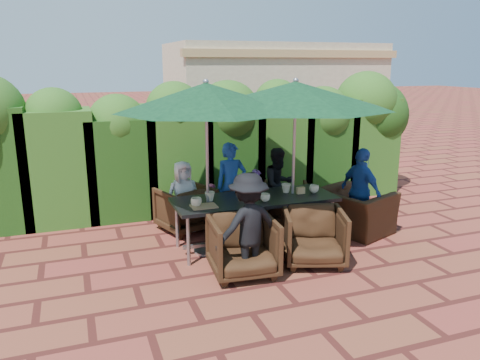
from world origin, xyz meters
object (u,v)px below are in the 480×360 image
object	(u,v)px
umbrella_right	(295,95)
chair_far_left	(185,206)
chair_far_mid	(228,203)
chair_end_right	(355,204)
chair_near_right	(314,234)
chair_far_right	(286,201)
umbrella_left	(206,97)
chair_near_left	(243,243)
dining_table	(255,203)

from	to	relation	value
umbrella_right	chair_far_left	bearing A→B (deg)	144.86
chair_far_mid	chair_end_right	xyz separation A→B (m)	(1.79, -1.06, 0.10)
chair_near_right	chair_end_right	distance (m)	1.47
chair_far_left	chair_far_right	xyz separation A→B (m)	(1.72, -0.19, -0.02)
chair_near_right	chair_end_right	xyz separation A→B (m)	(1.20, 0.84, 0.05)
umbrella_left	chair_far_left	world-z (taller)	umbrella_left
chair_far_mid	chair_near_left	distance (m)	1.96
dining_table	umbrella_left	size ratio (longest dim) A/B	0.96
chair_far_mid	chair_far_right	xyz separation A→B (m)	(0.97, -0.22, 0.01)
dining_table	chair_far_left	xyz separation A→B (m)	(-0.81, 1.04, -0.28)
dining_table	chair_far_right	xyz separation A→B (m)	(0.91, 0.85, -0.30)
chair_far_left	chair_near_right	size ratio (longest dim) A/B	0.97
umbrella_left	umbrella_right	bearing A→B (deg)	-0.35
dining_table	chair_far_left	size ratio (longest dim) A/B	2.98
umbrella_left	chair_near_right	size ratio (longest dim) A/B	3.01
umbrella_left	umbrella_right	xyz separation A→B (m)	(1.33, -0.01, 0.00)
dining_table	umbrella_right	distance (m)	1.66
umbrella_right	chair_end_right	world-z (taller)	umbrella_right
chair_far_right	umbrella_left	bearing A→B (deg)	48.64
umbrella_left	umbrella_right	size ratio (longest dim) A/B	0.89
chair_far_right	chair_near_right	bearing A→B (deg)	99.29
dining_table	chair_far_mid	xyz separation A→B (m)	(-0.06, 1.07, -0.31)
umbrella_right	chair_far_right	size ratio (longest dim) A/B	3.73
chair_near_right	chair_end_right	bearing A→B (deg)	54.46
chair_far_right	chair_end_right	world-z (taller)	chair_end_right
umbrella_left	chair_end_right	size ratio (longest dim) A/B	2.34
chair_near_left	chair_near_right	xyz separation A→B (m)	(1.03, 0.01, -0.01)
chair_far_mid	chair_near_left	xyz separation A→B (m)	(-0.44, -1.91, 0.05)
umbrella_left	chair_far_mid	xyz separation A→B (m)	(0.65, 1.03, -1.85)
umbrella_left	chair_end_right	world-z (taller)	umbrella_left
dining_table	chair_far_left	bearing A→B (deg)	127.97
umbrella_left	chair_far_left	distance (m)	2.07
umbrella_left	dining_table	bearing A→B (deg)	-2.87
dining_table	umbrella_right	xyz separation A→B (m)	(0.62, 0.03, 1.54)
chair_far_mid	chair_end_right	distance (m)	2.08
chair_far_left	chair_near_right	distance (m)	2.30
chair_far_right	chair_near_left	distance (m)	2.20
chair_near_left	umbrella_left	bearing A→B (deg)	108.19
umbrella_left	chair_near_right	bearing A→B (deg)	-35.04
dining_table	chair_near_left	world-z (taller)	chair_near_left
chair_end_right	chair_far_left	bearing A→B (deg)	47.60
dining_table	chair_end_right	distance (m)	1.74
chair_far_right	chair_near_left	size ratio (longest dim) A/B	0.89
chair_near_left	chair_near_right	world-z (taller)	chair_near_left
chair_far_left	umbrella_left	bearing A→B (deg)	77.24
chair_near_right	chair_near_left	bearing A→B (deg)	-160.30
umbrella_right	chair_far_right	bearing A→B (deg)	70.66
umbrella_left	chair_far_right	distance (m)	2.58
chair_near_left	chair_far_right	bearing A→B (deg)	54.98
dining_table	chair_end_right	size ratio (longest dim) A/B	2.24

